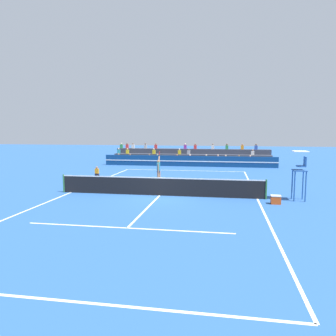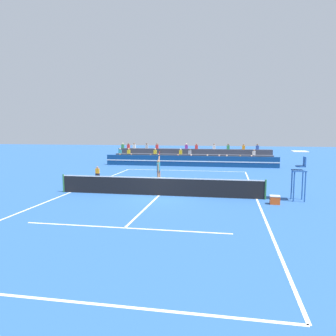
{
  "view_description": "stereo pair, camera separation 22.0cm",
  "coord_description": "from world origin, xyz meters",
  "px_view_note": "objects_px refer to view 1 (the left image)",
  "views": [
    {
      "loc": [
        3.64,
        -18.29,
        3.78
      ],
      "look_at": [
        -0.26,
        4.37,
        1.1
      ],
      "focal_mm": 35.0,
      "sensor_mm": 36.0,
      "label": 1
    },
    {
      "loc": [
        3.86,
        -18.25,
        3.78
      ],
      "look_at": [
        -0.26,
        4.37,
        1.1
      ],
      "focal_mm": 35.0,
      "sensor_mm": 36.0,
      "label": 2
    }
  ],
  "objects_px": {
    "umpire_chair": "(300,169)",
    "tennis_ball": "(207,186)",
    "equipment_cooler": "(276,200)",
    "ball_kid_courtside": "(97,173)",
    "tennis_player": "(159,170)"
  },
  "relations": [
    {
      "from": "umpire_chair",
      "to": "tennis_ball",
      "type": "height_order",
      "value": "umpire_chair"
    },
    {
      "from": "tennis_ball",
      "to": "equipment_cooler",
      "type": "xyz_separation_m",
      "value": [
        3.75,
        -4.51,
        0.19
      ]
    },
    {
      "from": "umpire_chair",
      "to": "ball_kid_courtside",
      "type": "xyz_separation_m",
      "value": [
        -14.19,
        6.66,
        -1.39
      ]
    },
    {
      "from": "ball_kid_courtside",
      "to": "equipment_cooler",
      "type": "height_order",
      "value": "ball_kid_courtside"
    },
    {
      "from": "umpire_chair",
      "to": "equipment_cooler",
      "type": "bearing_deg",
      "value": -140.81
    },
    {
      "from": "equipment_cooler",
      "to": "tennis_player",
      "type": "bearing_deg",
      "value": 144.5
    },
    {
      "from": "equipment_cooler",
      "to": "umpire_chair",
      "type": "bearing_deg",
      "value": 39.19
    },
    {
      "from": "umpire_chair",
      "to": "tennis_ball",
      "type": "distance_m",
      "value": 6.37
    },
    {
      "from": "ball_kid_courtside",
      "to": "equipment_cooler",
      "type": "bearing_deg",
      "value": -31.27
    },
    {
      "from": "umpire_chair",
      "to": "ball_kid_courtside",
      "type": "distance_m",
      "value": 15.73
    },
    {
      "from": "ball_kid_courtside",
      "to": "equipment_cooler",
      "type": "distance_m",
      "value": 14.99
    },
    {
      "from": "tennis_ball",
      "to": "tennis_player",
      "type": "bearing_deg",
      "value": 170.11
    },
    {
      "from": "ball_kid_courtside",
      "to": "tennis_player",
      "type": "xyz_separation_m",
      "value": [
        5.65,
        -2.67,
        0.65
      ]
    },
    {
      "from": "tennis_ball",
      "to": "equipment_cooler",
      "type": "bearing_deg",
      "value": -50.29
    },
    {
      "from": "umpire_chair",
      "to": "tennis_player",
      "type": "height_order",
      "value": "umpire_chair"
    }
  ]
}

